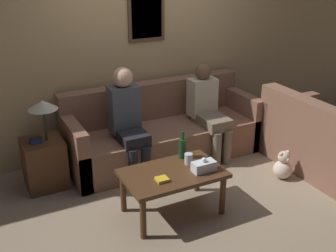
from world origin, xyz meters
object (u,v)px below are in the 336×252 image
at_px(coffee_table, 173,178).
at_px(drinking_glass, 189,159).
at_px(wine_bottle, 182,148).
at_px(person_left, 128,118).
at_px(couch_side, 324,145).
at_px(person_right, 208,108).
at_px(couch_main, 162,133).
at_px(teddy_bear, 283,166).

relative_size(coffee_table, drinking_glass, 8.80).
bearing_deg(wine_bottle, person_left, 111.05).
height_order(couch_side, person_right, person_right).
bearing_deg(person_left, couch_side, -25.82).
bearing_deg(person_left, wine_bottle, -68.95).
distance_m(couch_main, drinking_glass, 1.15).
relative_size(drinking_glass, teddy_bear, 0.33).
relative_size(couch_main, drinking_glass, 21.74).
distance_m(wine_bottle, person_left, 0.83).
bearing_deg(drinking_glass, wine_bottle, 84.70).
distance_m(person_left, teddy_bear, 1.87).
height_order(couch_main, person_left, person_left).
bearing_deg(coffee_table, person_right, 44.34).
height_order(wine_bottle, drinking_glass, wine_bottle).
relative_size(wine_bottle, person_left, 0.23).
height_order(wine_bottle, person_right, person_right).
bearing_deg(coffee_table, wine_bottle, 44.41).
xyz_separation_m(wine_bottle, person_right, (0.78, 0.76, 0.05)).
bearing_deg(teddy_bear, person_right, 114.86).
relative_size(wine_bottle, teddy_bear, 0.86).
xyz_separation_m(person_left, person_right, (1.07, -0.00, -0.06)).
xyz_separation_m(couch_main, wine_bottle, (-0.24, -0.95, 0.26)).
bearing_deg(wine_bottle, couch_main, 75.98).
distance_m(wine_bottle, drinking_glass, 0.16).
bearing_deg(teddy_bear, wine_bottle, 170.89).
distance_m(couch_side, wine_bottle, 1.82).
distance_m(couch_main, person_left, 0.68).
xyz_separation_m(couch_main, teddy_bear, (0.98, -1.15, -0.17)).
height_order(coffee_table, wine_bottle, wine_bottle).
xyz_separation_m(wine_bottle, person_left, (-0.29, 0.76, 0.11)).
bearing_deg(drinking_glass, coffee_table, -161.05).
xyz_separation_m(couch_main, couch_side, (1.55, -1.20, 0.00)).
height_order(person_left, person_right, person_left).
bearing_deg(drinking_glass, couch_side, -2.88).
bearing_deg(couch_side, couch_main, 52.27).
bearing_deg(wine_bottle, person_right, 44.31).
bearing_deg(wine_bottle, couch_side, -7.73).
bearing_deg(wine_bottle, teddy_bear, -9.11).
bearing_deg(drinking_glass, couch_main, 77.14).
bearing_deg(person_left, teddy_bear, -32.35).
height_order(wine_bottle, teddy_bear, wine_bottle).
distance_m(drinking_glass, person_right, 1.21).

